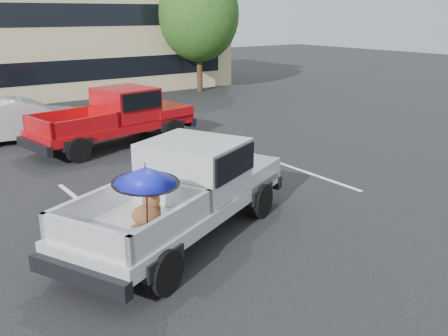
{
  "coord_description": "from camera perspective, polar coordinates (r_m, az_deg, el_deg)",
  "views": [
    {
      "loc": [
        -6.79,
        -8.0,
        4.32
      ],
      "look_at": [
        -1.1,
        -0.2,
        1.3
      ],
      "focal_mm": 40.0,
      "sensor_mm": 36.0,
      "label": 1
    }
  ],
  "objects": [
    {
      "name": "motel_building",
      "position": [
        30.31,
        -19.86,
        14.27
      ],
      "size": [
        20.4,
        8.4,
        6.3
      ],
      "color": "tan",
      "rests_on": "ground"
    },
    {
      "name": "ground",
      "position": [
        11.35,
        3.89,
        -5.05
      ],
      "size": [
        90.0,
        90.0,
        0.0
      ],
      "primitive_type": "plane",
      "color": "black",
      "rests_on": "ground"
    },
    {
      "name": "tree_back",
      "position": [
        34.46,
        -14.99,
        16.96
      ],
      "size": [
        4.68,
        4.68,
        7.11
      ],
      "color": "#332114",
      "rests_on": "ground"
    },
    {
      "name": "red_pickup",
      "position": [
        17.33,
        -11.58,
        6.09
      ],
      "size": [
        6.01,
        2.91,
        1.9
      ],
      "rotation": [
        0.0,
        0.0,
        0.17
      ],
      "color": "black",
      "rests_on": "ground"
    },
    {
      "name": "stripe_right",
      "position": [
        14.64,
        7.9,
        0.05
      ],
      "size": [
        0.12,
        5.0,
        0.01
      ],
      "primitive_type": "cube",
      "color": "silver",
      "rests_on": "ground"
    },
    {
      "name": "silver_pickup",
      "position": [
        9.96,
        -4.08,
        -1.83
      ],
      "size": [
        5.99,
        4.16,
        2.06
      ],
      "rotation": [
        0.0,
        0.0,
        0.43
      ],
      "color": "black",
      "rests_on": "ground"
    },
    {
      "name": "tree_right",
      "position": [
        28.73,
        -2.89,
        17.12
      ],
      "size": [
        4.46,
        4.46,
        6.78
      ],
      "color": "#332114",
      "rests_on": "ground"
    },
    {
      "name": "stripe_left",
      "position": [
        11.53,
        -14.29,
        -5.18
      ],
      "size": [
        0.12,
        5.0,
        0.01
      ],
      "primitive_type": "cube",
      "color": "silver",
      "rests_on": "ground"
    },
    {
      "name": "silver_sedan",
      "position": [
        18.86,
        -21.96,
        5.14
      ],
      "size": [
        4.64,
        2.23,
        1.47
      ],
      "primitive_type": "imported",
      "rotation": [
        0.0,
        0.0,
        1.41
      ],
      "color": "#B2B4B9",
      "rests_on": "ground"
    }
  ]
}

